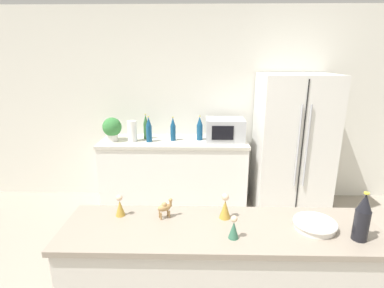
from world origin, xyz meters
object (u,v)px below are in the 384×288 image
Objects in this scene: potted_plant at (112,128)px; camel_figurine at (165,207)px; microwave at (225,129)px; back_bottle_1 at (149,130)px; back_bottle_3 at (146,127)px; wine_bottle at (362,217)px; fruit_bowl at (315,224)px; wise_man_figurine_purple at (120,207)px; refrigerator at (292,145)px; wise_man_figurine_blue at (234,228)px; back_bottle_0 at (200,128)px; wise_man_figurine_crimson at (225,208)px; back_bottle_2 at (173,129)px; paper_towel_roll at (132,131)px.

potted_plant reaches higher than camel_figurine.
potted_plant is at bearing -177.51° from microwave.
microwave is at bearing 5.45° from back_bottle_1.
back_bottle_3 is at bearing 113.44° from back_bottle_1.
fruit_bowl is (-0.21, 0.11, -0.11)m from wine_bottle.
back_bottle_1 is 2.22× the size of wise_man_figurine_purple.
back_bottle_3 is 2.03m from wise_man_figurine_purple.
refrigerator is 2.36m from camel_figurine.
wise_man_figurine_blue is at bearing -27.67° from camel_figurine.
wise_man_figurine_purple is at bearing 173.94° from fruit_bowl.
fruit_bowl is 0.92m from camel_figurine.
back_bottle_0 reaches higher than wise_man_figurine_blue.
wise_man_figurine_crimson is at bearing -67.32° from back_bottle_3.
back_bottle_3 is 2.23× the size of wise_man_figurine_purple.
wise_man_figurine_purple is (-0.52, -1.98, -0.06)m from back_bottle_0.
microwave is 1.66× the size of wine_bottle.
wine_bottle is 2.27× the size of camel_figurine.
potted_plant is 0.92× the size of back_bottle_1.
microwave is 1.02m from back_bottle_3.
wise_man_figurine_crimson is (0.79, -1.90, -0.05)m from back_bottle_1.
camel_figurine is at bearing -77.95° from back_bottle_1.
back_bottle_2 is 1.96m from wise_man_figurine_purple.
back_bottle_0 is 0.70m from back_bottle_3.
back_bottle_2 reaches higher than camel_figurine.
microwave is (-0.84, 0.09, 0.17)m from refrigerator.
fruit_bowl is at bearing -56.65° from back_bottle_1.
wise_man_figurine_blue reaches higher than camel_figurine.
wise_man_figurine_crimson is (0.16, -2.00, -0.05)m from back_bottle_0.
refrigerator reaches higher than potted_plant.
microwave is 1.58× the size of back_bottle_2.
wise_man_figurine_purple is at bearing -104.77° from back_bottle_0.
back_bottle_1 is 2.61m from wine_bottle.
back_bottle_2 is at bearing 177.47° from refrigerator.
wise_man_figurine_blue is at bearing -93.49° from microwave.
wise_man_figurine_blue is (1.29, -2.15, -0.08)m from potted_plant.
back_bottle_3 is at bearing 175.63° from refrigerator.
wise_man_figurine_blue is at bearing -76.49° from back_bottle_2.
camel_figurine is at bearing 152.33° from wise_man_figurine_blue.
microwave is 0.32m from back_bottle_0.
camel_figurine reaches higher than fruit_bowl.
camel_figurine is (0.62, -1.91, -0.03)m from paper_towel_roll.
potted_plant is 1.43m from microwave.
back_bottle_3 is at bearing 40.10° from paper_towel_roll.
back_bottle_2 is 1.80× the size of wise_man_figurine_crimson.
wise_man_figurine_crimson is (-0.74, 0.22, -0.07)m from wine_bottle.
microwave is 3.41× the size of wise_man_figurine_blue.
back_bottle_2 is at bearing 116.31° from fruit_bowl.
back_bottle_3 is (0.15, 0.13, 0.02)m from paper_towel_roll.
back_bottle_2 is 2.09× the size of wise_man_figurine_purple.
microwave is 2.15m from wise_man_figurine_purple.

